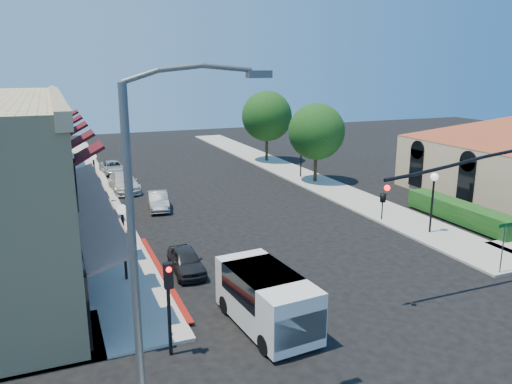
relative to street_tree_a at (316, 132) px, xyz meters
name	(u,v)px	position (x,y,z in m)	size (l,w,h in m)	color
ground	(396,329)	(-8.80, -22.00, -4.19)	(120.00, 120.00, 0.00)	black
sidewalk_left	(88,188)	(-17.55, 5.00, -4.13)	(3.50, 50.00, 0.12)	#9C998E
sidewalk_right	(288,170)	(-0.05, 5.00, -4.13)	(3.50, 50.00, 0.12)	#9C998E
curb_red_strip	(162,276)	(-15.70, -14.00, -4.19)	(0.25, 10.00, 0.06)	maroon
hedge	(459,223)	(2.90, -13.00, -4.19)	(1.40, 8.00, 1.10)	#133F12
street_tree_a	(316,132)	(0.00, 0.00, 0.00)	(4.56, 4.56, 6.48)	#322414
street_tree_b	(267,116)	(0.00, 10.00, 0.35)	(4.94, 4.94, 7.02)	#322414
signal_mast_arm	(495,196)	(-2.94, -20.50, -0.11)	(8.01, 0.39, 6.00)	black
secondary_signal	(169,292)	(-16.80, -20.59, -1.88)	(0.28, 0.42, 3.32)	black
cobra_streetlight	(148,244)	(-17.95, -24.00, 1.07)	(3.60, 0.25, 9.31)	#595B5E
street_name_sign	(504,240)	(-1.30, -19.80, -2.50)	(0.80, 0.06, 2.50)	#595B5E
lamppost_left_near	(123,223)	(-17.30, -14.00, -1.46)	(0.44, 0.44, 3.57)	black
lamppost_left_far	(94,165)	(-17.30, 0.00, -1.46)	(0.44, 0.44, 3.57)	black
lamppost_right_near	(433,188)	(-0.30, -14.00, -1.46)	(0.44, 0.44, 3.57)	black
lamppost_right_far	(301,146)	(-0.30, 2.00, -1.46)	(0.44, 0.44, 3.57)	black
white_van	(267,297)	(-13.11, -20.05, -2.98)	(2.43, 4.88, 2.10)	silver
parked_car_a	(186,261)	(-14.57, -14.02, -3.63)	(1.34, 3.33, 1.13)	black
parked_car_b	(158,201)	(-13.60, -3.00, -3.61)	(1.23, 3.54, 1.17)	#929496
parked_car_c	(124,182)	(-15.00, 3.00, -3.51)	(1.93, 4.74, 1.38)	beige
parked_car_d	(113,167)	(-15.00, 10.00, -3.64)	(1.83, 3.97, 1.10)	#A7ABAD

